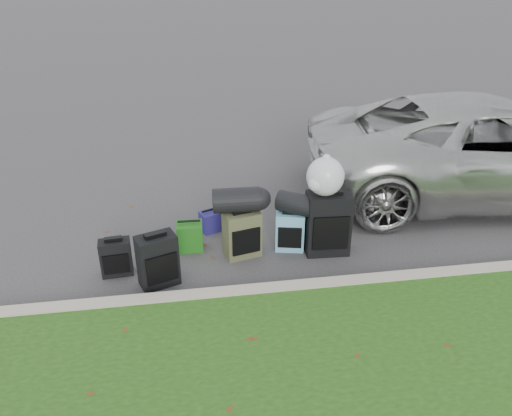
{
  "coord_description": "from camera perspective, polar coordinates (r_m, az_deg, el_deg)",
  "views": [
    {
      "loc": [
        -0.98,
        -5.58,
        3.52
      ],
      "look_at": [
        -0.1,
        0.2,
        0.55
      ],
      "focal_mm": 35.0,
      "sensor_mm": 36.0,
      "label": 1
    }
  ],
  "objects": [
    {
      "name": "suitcase_large_black_left",
      "position": [
        5.98,
        -11.17,
        -5.9
      ],
      "size": [
        0.52,
        0.41,
        0.65
      ],
      "primitive_type": "cube",
      "rotation": [
        0.0,
        0.0,
        0.35
      ],
      "color": "black",
      "rests_on": "ground"
    },
    {
      "name": "tote_navy",
      "position": [
        7.1,
        -5.22,
        -1.54
      ],
      "size": [
        0.33,
        0.3,
        0.29
      ],
      "primitive_type": "cube",
      "rotation": [
        0.0,
        0.0,
        0.41
      ],
      "color": "navy",
      "rests_on": "ground"
    },
    {
      "name": "suitcase_olive",
      "position": [
        6.43,
        -1.62,
        -2.98
      ],
      "size": [
        0.51,
        0.38,
        0.62
      ],
      "primitive_type": "cube",
      "rotation": [
        0.0,
        0.0,
        0.24
      ],
      "color": "#3A3B24",
      "rests_on": "ground"
    },
    {
      "name": "tote_green",
      "position": [
        6.68,
        -7.56,
        -3.23
      ],
      "size": [
        0.34,
        0.28,
        0.38
      ],
      "primitive_type": "cube",
      "rotation": [
        0.0,
        0.0,
        -0.04
      ],
      "color": "#1E6616",
      "rests_on": "ground"
    },
    {
      "name": "suitcase_teal",
      "position": [
        6.6,
        3.9,
        -2.67
      ],
      "size": [
        0.41,
        0.3,
        0.53
      ],
      "primitive_type": "cube",
      "rotation": [
        0.0,
        0.0,
        -0.22
      ],
      "color": "teal",
      "rests_on": "ground"
    },
    {
      "name": "suitcase_large_black_right",
      "position": [
        6.52,
        8.21,
        -1.76
      ],
      "size": [
        0.58,
        0.36,
        0.84
      ],
      "primitive_type": "cube",
      "rotation": [
        0.0,
        0.0,
        -0.05
      ],
      "color": "black",
      "rests_on": "ground"
    },
    {
      "name": "curb",
      "position": [
        5.81,
        2.79,
        -9.45
      ],
      "size": [
        120.0,
        0.18,
        0.15
      ],
      "primitive_type": "cube",
      "color": "#9E937F",
      "rests_on": "ground"
    },
    {
      "name": "duffel_left",
      "position": [
        6.25,
        -2.27,
        0.92
      ],
      "size": [
        0.59,
        0.33,
        0.32
      ],
      "primitive_type": "cylinder",
      "rotation": [
        0.0,
        1.57,
        -0.02
      ],
      "color": "black",
      "rests_on": "suitcase_olive"
    },
    {
      "name": "suv",
      "position": [
        8.77,
        25.33,
        6.22
      ],
      "size": [
        5.98,
        3.24,
        1.59
      ],
      "primitive_type": "imported",
      "rotation": [
        0.0,
        0.0,
        1.46
      ],
      "color": "#B7B7B2",
      "rests_on": "ground"
    },
    {
      "name": "duffel_right",
      "position": [
        6.41,
        4.67,
        0.49
      ],
      "size": [
        0.56,
        0.51,
        0.28
      ],
      "primitive_type": "cylinder",
      "rotation": [
        0.0,
        1.57,
        -0.62
      ],
      "color": "black",
      "rests_on": "suitcase_teal"
    },
    {
      "name": "ground",
      "position": [
        6.67,
        1.11,
        -4.93
      ],
      "size": [
        120.0,
        120.0,
        0.0
      ],
      "primitive_type": "plane",
      "color": "#383535",
      "rests_on": "ground"
    },
    {
      "name": "trash_bag",
      "position": [
        6.23,
        7.93,
        3.59
      ],
      "size": [
        0.47,
        0.47,
        0.47
      ],
      "primitive_type": "sphere",
      "color": "silver",
      "rests_on": "suitcase_large_black_right"
    },
    {
      "name": "suitcase_small_black",
      "position": [
        6.33,
        -15.72,
        -5.46
      ],
      "size": [
        0.39,
        0.24,
        0.46
      ],
      "primitive_type": "cube",
      "rotation": [
        0.0,
        0.0,
        0.09
      ],
      "color": "black",
      "rests_on": "ground"
    }
  ]
}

